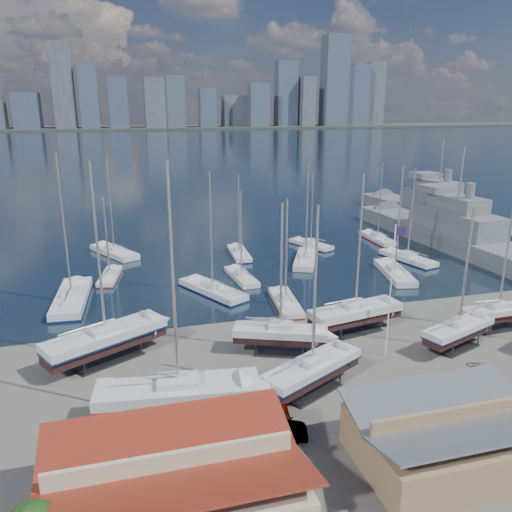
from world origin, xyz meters
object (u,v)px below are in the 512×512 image
object	(u,v)px
naval_ship_east	(454,237)
flagpole	(392,282)
naval_ship_west	(436,214)
car_a	(280,417)
sailboat_cradle_0	(106,339)

from	to	relation	value
naval_ship_east	flagpole	distance (m)	44.76
naval_ship_west	car_a	xyz separation A→B (m)	(-52.85, -58.10, -0.92)
naval_ship_east	naval_ship_west	world-z (taller)	naval_ship_east
car_a	sailboat_cradle_0	bearing A→B (deg)	139.30
sailboat_cradle_0	naval_ship_west	xyz separation A→B (m)	(65.24, 44.27, -0.53)
car_a	naval_ship_east	bearing A→B (deg)	49.75
naval_ship_west	flagpole	bearing A→B (deg)	136.49
car_a	flagpole	bearing A→B (deg)	37.98
flagpole	car_a	bearing A→B (deg)	-149.45
naval_ship_east	naval_ship_west	bearing A→B (deg)	-29.41
sailboat_cradle_0	flagpole	size ratio (longest dim) A/B	1.43
flagpole	naval_ship_east	bearing A→B (deg)	46.34
flagpole	sailboat_cradle_0	bearing A→B (deg)	166.66
naval_ship_east	naval_ship_west	distance (m)	20.33
naval_ship_west	car_a	distance (m)	78.55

